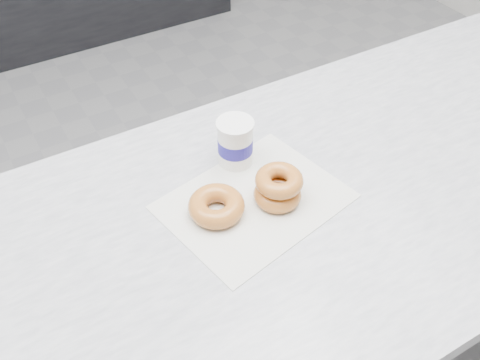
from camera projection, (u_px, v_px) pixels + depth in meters
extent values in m
plane|color=gray|center=(182.00, 270.00, 2.03)|extent=(5.00, 5.00, 0.00)
cube|color=#333335|center=(271.00, 335.00, 1.36)|extent=(3.00, 0.70, 0.86)
cube|color=silver|center=(280.00, 217.00, 1.05)|extent=(3.06, 0.76, 0.04)
cube|color=silver|center=(254.00, 201.00, 1.05)|extent=(0.39, 0.32, 0.00)
torus|color=#C57D36|center=(216.00, 206.00, 1.02)|extent=(0.12, 0.12, 0.04)
torus|color=#C57D36|center=(277.00, 194.00, 1.04)|extent=(0.09, 0.09, 0.03)
torus|color=#C57D36|center=(279.00, 181.00, 1.02)|extent=(0.13, 0.13, 0.03)
cylinder|color=white|center=(235.00, 143.00, 1.10)|extent=(0.07, 0.07, 0.10)
cylinder|color=white|center=(235.00, 124.00, 1.07)|extent=(0.08, 0.08, 0.01)
cylinder|color=navy|center=(235.00, 144.00, 1.10)|extent=(0.08, 0.08, 0.03)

